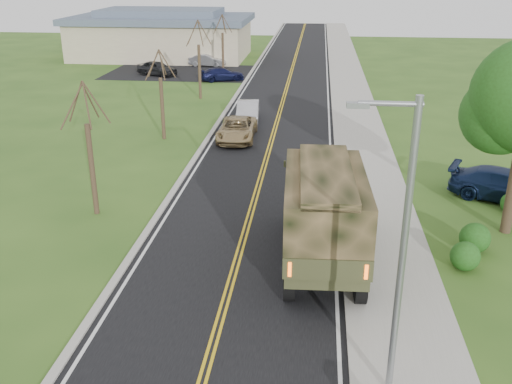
# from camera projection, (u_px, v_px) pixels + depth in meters

# --- Properties ---
(ground) EXTENTS (160.00, 160.00, 0.00)m
(ground) POSITION_uv_depth(u_px,v_px,m) (207.00, 367.00, 16.14)
(ground) COLOR #30521B
(ground) RESTS_ON ground
(road) EXTENTS (8.00, 120.00, 0.01)m
(road) POSITION_uv_depth(u_px,v_px,m) (287.00, 86.00, 53.04)
(road) COLOR black
(road) RESTS_ON ground
(curb_right) EXTENTS (0.30, 120.00, 0.12)m
(curb_right) POSITION_uv_depth(u_px,v_px,m) (332.00, 86.00, 52.61)
(curb_right) COLOR #9E998E
(curb_right) RESTS_ON ground
(sidewalk_right) EXTENTS (3.20, 120.00, 0.10)m
(sidewalk_right) POSITION_uv_depth(u_px,v_px,m) (351.00, 87.00, 52.44)
(sidewalk_right) COLOR #9E998E
(sidewalk_right) RESTS_ON ground
(curb_left) EXTENTS (0.30, 120.00, 0.10)m
(curb_left) POSITION_uv_depth(u_px,v_px,m) (243.00, 85.00, 53.44)
(curb_left) COLOR #9E998E
(curb_left) RESTS_ON ground
(street_light) EXTENTS (1.65, 0.22, 8.00)m
(street_light) POSITION_uv_depth(u_px,v_px,m) (400.00, 244.00, 13.54)
(street_light) COLOR gray
(street_light) RESTS_ON ground
(bare_tree_a) EXTENTS (1.93, 2.26, 6.08)m
(bare_tree_a) POSITION_uv_depth(u_px,v_px,m) (91.00, 159.00, 25.09)
(bare_tree_a) COLOR #38281C
(bare_tree_a) RESTS_ON ground
(bare_tree_b) EXTENTS (1.83, 2.14, 5.73)m
(bare_tree_b) POSITION_uv_depth(u_px,v_px,m) (162.00, 101.00, 36.22)
(bare_tree_b) COLOR #38281C
(bare_tree_b) RESTS_ON ground
(bare_tree_c) EXTENTS (2.04, 2.39, 6.42)m
(bare_tree_c) POSITION_uv_depth(u_px,v_px,m) (199.00, 65.00, 47.17)
(bare_tree_c) COLOR #38281C
(bare_tree_c) RESTS_ON ground
(bare_tree_d) EXTENTS (1.88, 2.20, 5.91)m
(bare_tree_d) POSITION_uv_depth(u_px,v_px,m) (223.00, 48.00, 58.33)
(bare_tree_d) COLOR #38281C
(bare_tree_d) RESTS_ON ground
(commercial_building) EXTENTS (25.50, 21.50, 5.65)m
(commercial_building) POSITION_uv_depth(u_px,v_px,m) (162.00, 34.00, 68.37)
(commercial_building) COLOR tan
(commercial_building) RESTS_ON ground
(military_truck) EXTENTS (3.07, 8.08, 3.98)m
(military_truck) POSITION_uv_depth(u_px,v_px,m) (324.00, 207.00, 20.99)
(military_truck) COLOR black
(military_truck) RESTS_ON ground
(suv_champagne) EXTENTS (2.37, 5.00, 1.38)m
(suv_champagne) POSITION_uv_depth(u_px,v_px,m) (237.00, 129.00, 36.74)
(suv_champagne) COLOR #A1885A
(suv_champagne) RESTS_ON ground
(sedan_silver) EXTENTS (1.88, 4.51, 1.45)m
(sedan_silver) POSITION_uv_depth(u_px,v_px,m) (248.00, 112.00, 40.92)
(sedan_silver) COLOR #B4B4B9
(sedan_silver) RESTS_ON ground
(pickup_navy) EXTENTS (5.58, 3.95, 1.50)m
(pickup_navy) POSITION_uv_depth(u_px,v_px,m) (505.00, 185.00, 27.26)
(pickup_navy) COLOR #101D3E
(pickup_navy) RESTS_ON ground
(lot_car_dark) EXTENTS (4.64, 3.34, 1.47)m
(lot_car_dark) POSITION_uv_depth(u_px,v_px,m) (157.00, 68.00, 57.78)
(lot_car_dark) COLOR black
(lot_car_dark) RESTS_ON ground
(lot_car_silver) EXTENTS (4.25, 2.05, 1.34)m
(lot_car_silver) POSITION_uv_depth(u_px,v_px,m) (208.00, 60.00, 62.95)
(lot_car_silver) COLOR #A4A4A8
(lot_car_silver) RESTS_ON ground
(lot_car_navy) EXTENTS (4.70, 3.36, 1.27)m
(lot_car_navy) POSITION_uv_depth(u_px,v_px,m) (222.00, 74.00, 55.30)
(lot_car_navy) COLOR #0E1133
(lot_car_navy) RESTS_ON ground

